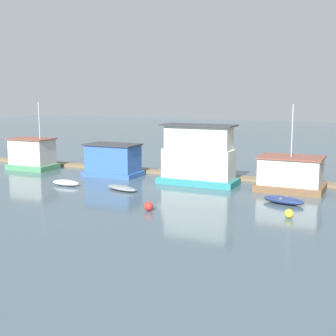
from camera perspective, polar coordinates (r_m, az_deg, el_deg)
The scene contains 11 objects.
ground_plane at distance 45.13m, azimuth 0.53°, elevation -1.57°, with size 200.00×200.00×0.00m, color #475B66.
dock_walkway at distance 48.15m, azimuth 2.18°, elevation -0.71°, with size 51.00×1.44×0.30m, color #846B4C.
houseboat_green at distance 53.80m, azimuth -16.22°, elevation 1.60°, with size 5.03×3.35×7.40m.
houseboat_blue at distance 48.02m, azimuth -6.73°, elevation 0.94°, with size 5.62×3.43×3.27m.
houseboat_teal at distance 43.27m, azimuth 3.72°, elevation 1.32°, with size 7.29×3.23×5.54m.
houseboat_brown at distance 41.76m, azimuth 14.73°, elevation -0.75°, with size 5.67×4.10×7.48m.
dinghy_white at distance 43.75m, azimuth -12.34°, elevation -1.77°, with size 2.84×1.16×0.53m.
dinghy_grey at distance 40.93m, azimuth -5.65°, elevation -2.45°, with size 3.60×2.12×0.41m.
dinghy_navy at distance 37.03m, azimuth 13.92°, elevation -3.81°, with size 3.55×2.17×0.54m.
buoy_red at distance 33.79m, azimuth -2.37°, elevation -4.68°, with size 0.68×0.68×0.68m, color red.
buoy_yellow at distance 32.92m, azimuth 14.54°, elevation -5.41°, with size 0.61×0.61×0.61m, color yellow.
Camera 1 is at (18.21, -40.42, 8.46)m, focal length 50.00 mm.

